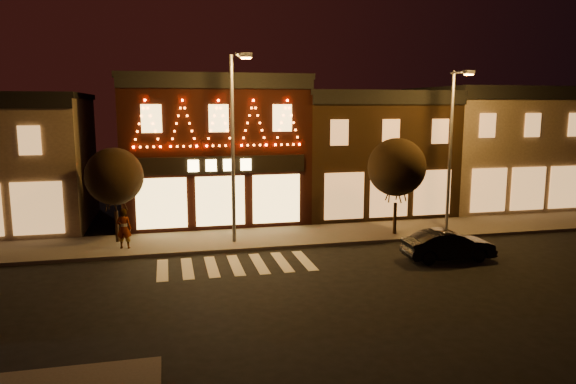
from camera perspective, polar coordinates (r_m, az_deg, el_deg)
name	(u,v)px	position (r m, az deg, el deg)	size (l,w,h in m)	color
ground	(251,299)	(18.73, -4.06, -11.43)	(120.00, 120.00, 0.00)	black
sidewalk_far	(265,238)	(26.57, -2.51, -4.98)	(44.00, 4.00, 0.15)	#47423D
building_pulp	(213,148)	(31.51, -8.16, 4.73)	(10.20, 8.34, 8.30)	black
building_right_a	(364,152)	(33.72, 8.19, 4.34)	(9.20, 8.28, 7.50)	#342212
building_right_b	(490,147)	(37.90, 21.03, 4.58)	(9.20, 8.28, 7.80)	#6F604F
streetlamp_mid	(235,135)	(24.66, -5.80, 6.19)	(0.82, 2.01, 8.78)	#59595E
streetlamp_right	(453,138)	(28.52, 17.39, 5.56)	(0.54, 1.89, 8.22)	#59595E
tree_left	(114,176)	(26.23, -18.28, 1.61)	(2.72, 2.72, 4.54)	black
tree_right	(397,167)	(27.07, 11.66, 2.64)	(2.93, 2.93, 4.89)	black
dark_sedan	(448,245)	(24.00, 16.96, -5.53)	(1.37, 3.93, 1.29)	black
pedestrian	(124,228)	(25.30, -17.32, -3.79)	(0.68, 0.45, 1.86)	gray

